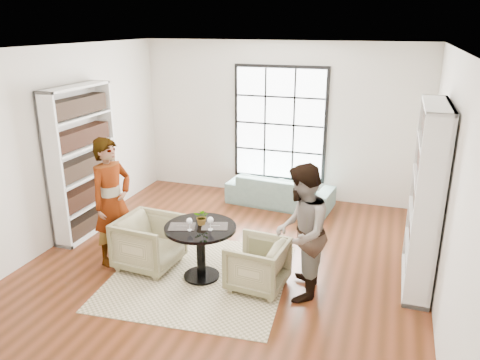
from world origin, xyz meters
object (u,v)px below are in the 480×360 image
(person_left, at_px, (112,202))
(wine_glass_left, at_px, (189,222))
(wine_glass_right, at_px, (210,220))
(sofa, at_px, (280,190))
(pedestal_table, at_px, (201,241))
(armchair_left, at_px, (149,242))
(flower_centerpiece, at_px, (202,217))
(person_right, at_px, (301,233))
(armchair_right, at_px, (257,264))

(person_left, relative_size, wine_glass_left, 10.75)
(wine_glass_right, bearing_deg, sofa, 86.33)
(pedestal_table, distance_m, wine_glass_right, 0.38)
(pedestal_table, relative_size, armchair_left, 1.17)
(flower_centerpiece, bearing_deg, wine_glass_left, -111.77)
(sofa, distance_m, flower_centerpiece, 2.98)
(armchair_left, bearing_deg, person_right, -86.95)
(pedestal_table, height_order, wine_glass_left, wine_glass_left)
(armchair_left, relative_size, wine_glass_right, 4.48)
(person_right, bearing_deg, sofa, -166.65)
(person_right, relative_size, flower_centerpiece, 7.67)
(person_left, relative_size, flower_centerpiece, 8.15)
(armchair_left, distance_m, armchair_right, 1.60)
(wine_glass_right, bearing_deg, person_left, 175.64)
(pedestal_table, relative_size, sofa, 0.48)
(person_right, bearing_deg, wine_glass_left, -88.24)
(wine_glass_right, height_order, flower_centerpiece, flower_centerpiece)
(pedestal_table, relative_size, armchair_right, 1.32)
(wine_glass_left, relative_size, flower_centerpiece, 0.76)
(armchair_right, distance_m, person_right, 0.77)
(sofa, xyz_separation_m, wine_glass_right, (-0.19, -3.02, 0.60))
(wine_glass_left, xyz_separation_m, flower_centerpiece, (0.09, 0.21, -0.01))
(sofa, distance_m, armchair_right, 2.98)
(armchair_left, relative_size, wine_glass_left, 4.77)
(sofa, bearing_deg, pedestal_table, 89.03)
(person_right, bearing_deg, person_left, -95.99)
(wine_glass_left, bearing_deg, person_left, 170.44)
(person_right, distance_m, flower_centerpiece, 1.33)
(flower_centerpiece, bearing_deg, person_right, -2.10)
(person_left, bearing_deg, person_right, -74.85)
(armchair_left, xyz_separation_m, armchair_right, (1.60, -0.05, -0.04))
(wine_glass_left, distance_m, flower_centerpiece, 0.23)
(armchair_left, relative_size, person_right, 0.47)
(sofa, distance_m, armchair_left, 3.13)
(armchair_left, height_order, armchair_right, armchair_left)
(pedestal_table, bearing_deg, wine_glass_left, -117.46)
(armchair_left, height_order, person_left, person_left)
(sofa, bearing_deg, wine_glass_right, 92.32)
(armchair_left, xyz_separation_m, flower_centerpiece, (0.82, -0.00, 0.50))
(pedestal_table, distance_m, flower_centerpiece, 0.33)
(armchair_left, relative_size, flower_centerpiece, 3.62)
(person_left, height_order, wine_glass_left, person_left)
(person_right, bearing_deg, wine_glass_right, -91.66)
(pedestal_table, bearing_deg, armchair_right, 0.74)
(pedestal_table, distance_m, armchair_right, 0.82)
(pedestal_table, relative_size, wine_glass_right, 5.23)
(armchair_right, xyz_separation_m, flower_centerpiece, (-0.78, 0.05, 0.54))
(sofa, distance_m, person_left, 3.43)
(sofa, height_order, person_right, person_right)
(armchair_right, distance_m, wine_glass_left, 1.04)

